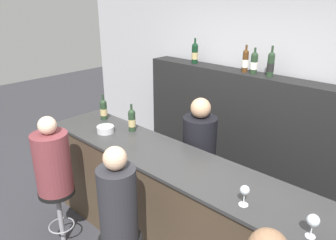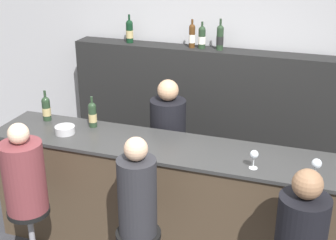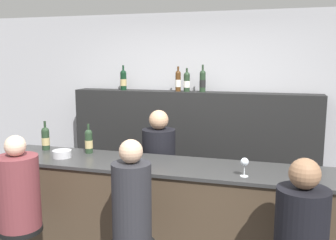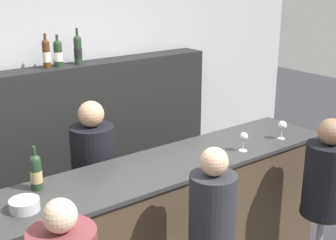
{
  "view_description": "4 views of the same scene",
  "coord_description": "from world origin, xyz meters",
  "px_view_note": "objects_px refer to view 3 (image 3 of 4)",
  "views": [
    {
      "loc": [
        1.7,
        -1.62,
        2.47
      ],
      "look_at": [
        -0.06,
        0.25,
        1.47
      ],
      "focal_mm": 35.0,
      "sensor_mm": 36.0,
      "label": 1
    },
    {
      "loc": [
        1.19,
        -3.15,
        2.83
      ],
      "look_at": [
        0.04,
        0.22,
        1.36
      ],
      "focal_mm": 50.0,
      "sensor_mm": 36.0,
      "label": 2
    },
    {
      "loc": [
        0.99,
        -2.83,
        2.03
      ],
      "look_at": [
        0.11,
        0.21,
        1.51
      ],
      "focal_mm": 40.0,
      "sensor_mm": 36.0,
      "label": 3
    },
    {
      "loc": [
        -1.8,
        -2.26,
        2.45
      ],
      "look_at": [
        0.2,
        0.36,
        1.4
      ],
      "focal_mm": 50.0,
      "sensor_mm": 36.0,
      "label": 4
    }
  ],
  "objects_px": {
    "wine_bottle_backbar_3": "(203,81)",
    "metal_bowl": "(62,154)",
    "wine_bottle_backbar_0": "(123,80)",
    "wine_bottle_backbar_2": "(187,82)",
    "wine_glass_1": "(306,167)",
    "bartender": "(159,185)",
    "wine_bottle_backbar_1": "(178,81)",
    "wine_bottle_counter_0": "(46,138)",
    "wine_glass_0": "(245,163)",
    "guest_seated_right": "(302,223)",
    "wine_bottle_counter_1": "(89,141)",
    "guest_seated_middle": "(132,199)",
    "guest_seated_left": "(18,189)"
  },
  "relations": [
    {
      "from": "guest_seated_left",
      "to": "wine_bottle_backbar_2",
      "type": "bearing_deg",
      "value": 64.86
    },
    {
      "from": "wine_glass_1",
      "to": "wine_glass_0",
      "type": "bearing_deg",
      "value": 180.0
    },
    {
      "from": "wine_glass_1",
      "to": "wine_bottle_backbar_1",
      "type": "bearing_deg",
      "value": 133.22
    },
    {
      "from": "wine_glass_1",
      "to": "bartender",
      "type": "relative_size",
      "value": 0.11
    },
    {
      "from": "wine_bottle_backbar_0",
      "to": "metal_bowl",
      "type": "distance_m",
      "value": 1.53
    },
    {
      "from": "wine_bottle_backbar_2",
      "to": "wine_glass_1",
      "type": "height_order",
      "value": "wine_bottle_backbar_2"
    },
    {
      "from": "wine_bottle_counter_1",
      "to": "wine_glass_1",
      "type": "bearing_deg",
      "value": -9.4
    },
    {
      "from": "wine_bottle_counter_0",
      "to": "wine_bottle_backbar_2",
      "type": "bearing_deg",
      "value": 43.5
    },
    {
      "from": "wine_bottle_counter_0",
      "to": "bartender",
      "type": "xyz_separation_m",
      "value": [
        1.12,
        0.38,
        -0.52
      ]
    },
    {
      "from": "wine_glass_1",
      "to": "guest_seated_middle",
      "type": "xyz_separation_m",
      "value": [
        -1.24,
        -0.5,
        -0.21
      ]
    },
    {
      "from": "wine_bottle_backbar_2",
      "to": "wine_bottle_counter_1",
      "type": "bearing_deg",
      "value": -122.03
    },
    {
      "from": "bartender",
      "to": "guest_seated_middle",
      "type": "bearing_deg",
      "value": -81.9
    },
    {
      "from": "metal_bowl",
      "to": "wine_bottle_backbar_0",
      "type": "bearing_deg",
      "value": 87.39
    },
    {
      "from": "wine_bottle_backbar_1",
      "to": "guest_seated_left",
      "type": "xyz_separation_m",
      "value": [
        -0.83,
        -2.0,
        -0.79
      ]
    },
    {
      "from": "wine_bottle_backbar_3",
      "to": "metal_bowl",
      "type": "bearing_deg",
      "value": -128.24
    },
    {
      "from": "wine_bottle_backbar_3",
      "to": "wine_bottle_backbar_0",
      "type": "bearing_deg",
      "value": -180.0
    },
    {
      "from": "wine_bottle_backbar_3",
      "to": "wine_glass_1",
      "type": "xyz_separation_m",
      "value": [
        1.11,
        -1.5,
        -0.56
      ]
    },
    {
      "from": "wine_bottle_backbar_2",
      "to": "wine_glass_1",
      "type": "xyz_separation_m",
      "value": [
        1.3,
        -1.5,
        -0.55
      ]
    },
    {
      "from": "wine_bottle_backbar_1",
      "to": "guest_seated_right",
      "type": "distance_m",
      "value": 2.55
    },
    {
      "from": "wine_bottle_backbar_3",
      "to": "wine_glass_0",
      "type": "height_order",
      "value": "wine_bottle_backbar_3"
    },
    {
      "from": "metal_bowl",
      "to": "bartender",
      "type": "xyz_separation_m",
      "value": [
        0.79,
        0.61,
        -0.44
      ]
    },
    {
      "from": "wine_bottle_counter_0",
      "to": "wine_bottle_backbar_3",
      "type": "bearing_deg",
      "value": 39.3
    },
    {
      "from": "wine_bottle_backbar_0",
      "to": "wine_bottle_backbar_3",
      "type": "bearing_deg",
      "value": 0.0
    },
    {
      "from": "metal_bowl",
      "to": "wine_bottle_backbar_2",
      "type": "bearing_deg",
      "value": 57.1
    },
    {
      "from": "wine_glass_0",
      "to": "bartender",
      "type": "relative_size",
      "value": 0.1
    },
    {
      "from": "wine_bottle_backbar_2",
      "to": "wine_bottle_backbar_0",
      "type": "bearing_deg",
      "value": 180.0
    },
    {
      "from": "wine_bottle_backbar_0",
      "to": "guest_seated_left",
      "type": "relative_size",
      "value": 0.41
    },
    {
      "from": "wine_bottle_counter_1",
      "to": "wine_bottle_backbar_0",
      "type": "height_order",
      "value": "wine_bottle_backbar_0"
    },
    {
      "from": "wine_bottle_counter_1",
      "to": "guest_seated_middle",
      "type": "height_order",
      "value": "guest_seated_middle"
    },
    {
      "from": "metal_bowl",
      "to": "wine_bottle_backbar_1",
      "type": "bearing_deg",
      "value": 60.41
    },
    {
      "from": "wine_bottle_backbar_1",
      "to": "wine_bottle_backbar_3",
      "type": "bearing_deg",
      "value": 0.0
    },
    {
      "from": "wine_glass_0",
      "to": "wine_bottle_backbar_0",
      "type": "bearing_deg",
      "value": 138.1
    },
    {
      "from": "metal_bowl",
      "to": "guest_seated_right",
      "type": "bearing_deg",
      "value": -15.73
    },
    {
      "from": "wine_bottle_backbar_2",
      "to": "metal_bowl",
      "type": "distance_m",
      "value": 1.77
    },
    {
      "from": "wine_bottle_backbar_2",
      "to": "guest_seated_left",
      "type": "distance_m",
      "value": 2.34
    },
    {
      "from": "wine_bottle_backbar_0",
      "to": "wine_bottle_backbar_2",
      "type": "height_order",
      "value": "wine_bottle_backbar_0"
    },
    {
      "from": "wine_bottle_backbar_2",
      "to": "wine_glass_1",
      "type": "relative_size",
      "value": 1.81
    },
    {
      "from": "wine_bottle_backbar_3",
      "to": "wine_bottle_counter_0",
      "type": "bearing_deg",
      "value": -140.7
    },
    {
      "from": "guest_seated_left",
      "to": "guest_seated_right",
      "type": "height_order",
      "value": "guest_seated_left"
    },
    {
      "from": "wine_bottle_backbar_1",
      "to": "wine_bottle_backbar_3",
      "type": "height_order",
      "value": "wine_bottle_backbar_3"
    },
    {
      "from": "metal_bowl",
      "to": "wine_bottle_backbar_3",
      "type": "bearing_deg",
      "value": 51.76
    },
    {
      "from": "bartender",
      "to": "metal_bowl",
      "type": "bearing_deg",
      "value": -142.35
    },
    {
      "from": "wine_bottle_backbar_2",
      "to": "wine_bottle_backbar_3",
      "type": "xyz_separation_m",
      "value": [
        0.2,
        0.0,
        0.01
      ]
    },
    {
      "from": "wine_bottle_backbar_1",
      "to": "wine_bottle_backbar_2",
      "type": "relative_size",
      "value": 1.07
    },
    {
      "from": "wine_bottle_counter_0",
      "to": "guest_seated_right",
      "type": "relative_size",
      "value": 0.4
    },
    {
      "from": "wine_bottle_counter_0",
      "to": "wine_bottle_backbar_2",
      "type": "xyz_separation_m",
      "value": [
        1.23,
        1.17,
        0.54
      ]
    },
    {
      "from": "metal_bowl",
      "to": "wine_bottle_counter_0",
      "type": "bearing_deg",
      "value": 145.69
    },
    {
      "from": "wine_bottle_backbar_0",
      "to": "guest_seated_middle",
      "type": "xyz_separation_m",
      "value": [
        0.9,
        -2.0,
        -0.76
      ]
    },
    {
      "from": "metal_bowl",
      "to": "guest_seated_middle",
      "type": "distance_m",
      "value": 1.14
    },
    {
      "from": "wine_glass_0",
      "to": "guest_seated_right",
      "type": "xyz_separation_m",
      "value": [
        0.42,
        -0.5,
        -0.24
      ]
    }
  ]
}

